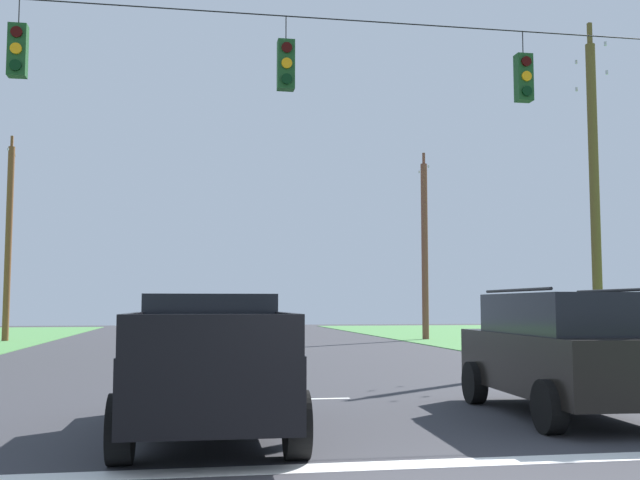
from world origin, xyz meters
The scene contains 13 objects.
stop_bar_stripe centered at (0.00, 2.12, 0.00)m, with size 16.11×0.45×0.01m, color white.
lane_dash_0 centered at (0.00, 8.12, 0.00)m, with size 0.15×2.50×0.01m, color white.
lane_dash_1 centered at (0.00, 14.79, 0.00)m, with size 0.15×2.50×0.01m, color white.
lane_dash_2 centered at (0.00, 21.99, 0.00)m, with size 0.15×2.50×0.01m, color white.
lane_dash_3 centered at (0.00, 31.19, 0.00)m, with size 0.15×2.50×0.01m, color white.
lane_dash_4 centered at (0.00, 38.24, 0.00)m, with size 0.15×2.50×0.01m, color white.
overhead_signal_span centered at (0.02, 7.49, 4.31)m, with size 19.16×0.31×7.93m.
pickup_truck centered at (-1.51, 4.55, 0.97)m, with size 2.36×5.43×1.95m.
suv_black centered at (4.22, 5.24, 1.06)m, with size 2.42×4.90×2.05m.
distant_car_crossing_white centered at (0.41, 24.80, 0.79)m, with size 2.19×4.39×1.52m.
utility_pole_mid_right centered at (10.48, 15.03, 5.27)m, with size 0.30×1.90×10.64m.
utility_pole_far_right centered at (10.05, 30.90, 4.65)m, with size 0.34×1.65×9.66m.
utility_pole_far_left centered at (-10.67, 32.63, 4.93)m, with size 0.32×1.59×10.15m.
Camera 1 is at (-1.79, -6.26, 1.81)m, focal length 42.28 mm.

